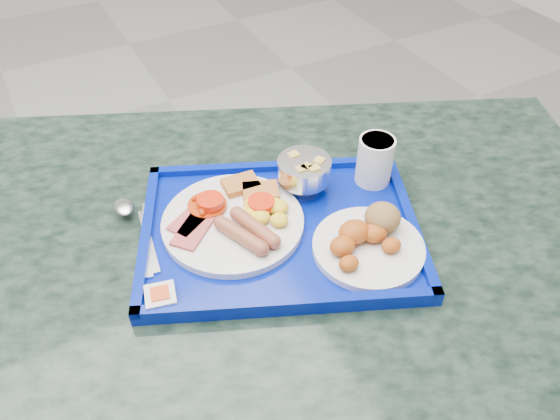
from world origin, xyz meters
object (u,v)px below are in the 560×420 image
tray (280,231)px  fruit_bowl (304,170)px  main_plate (237,218)px  juice_cup (375,159)px  table (264,326)px  bread_plate (369,239)px

tray → fruit_bowl: size_ratio=5.83×
main_plate → juice_cup: (0.25, -0.01, 0.03)m
fruit_bowl → juice_cup: juice_cup is taller
table → juice_cup: size_ratio=17.06×
bread_plate → main_plate: bearing=137.8°
table → fruit_bowl: bearing=34.4°
table → tray: size_ratio=2.78×
bread_plate → fruit_bowl: fruit_bowl is taller
table → main_plate: 0.23m
main_plate → fruit_bowl: bearing=10.0°
fruit_bowl → bread_plate: bearing=-83.4°
table → fruit_bowl: size_ratio=16.21×
tray → bread_plate: bread_plate is taller
table → bread_plate: bearing=-29.4°
tray → bread_plate: bearing=-44.5°
juice_cup → table: bearing=-168.5°
table → fruit_bowl: fruit_bowl is taller
tray → table: bearing=-156.8°
bread_plate → tray: bearing=135.5°
table → tray: 0.21m
bread_plate → fruit_bowl: size_ratio=1.89×
bread_plate → juice_cup: size_ratio=1.99×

